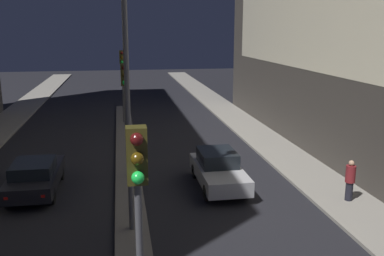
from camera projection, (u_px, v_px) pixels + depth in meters
The scene contains 8 objects.
median_strip at pixel (127, 167), 20.21m from camera, with size 1.09×32.14×0.13m.
traffic_light_near at pixel (138, 208), 6.73m from camera, with size 0.32×0.42×4.89m.
traffic_light_mid at pixel (125, 96), 17.96m from camera, with size 0.32×0.42×4.89m.
traffic_light_far at pixel (122, 70), 28.66m from camera, with size 0.32×0.42×4.89m.
street_lamp at pixel (125, 38), 12.48m from camera, with size 0.49×0.49×9.38m.
car_left_lane at pixel (35, 176), 17.07m from camera, with size 1.79×4.31×1.37m.
car_right_lane at pixel (218, 170), 17.70m from camera, with size 1.73×4.19×1.50m.
pedestrian_on_right_sidewalk at pixel (350, 180), 15.99m from camera, with size 0.37×0.37×1.57m.
Camera 1 is at (-0.22, -2.43, 6.47)m, focal length 40.00 mm.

